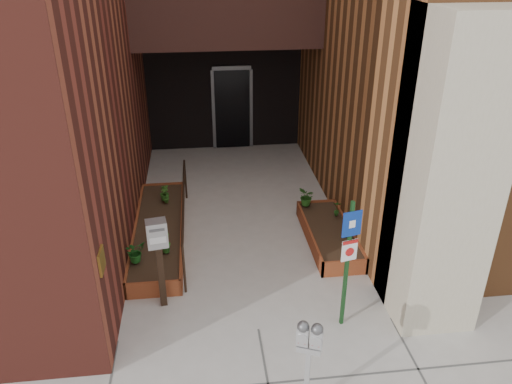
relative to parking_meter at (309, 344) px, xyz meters
name	(u,v)px	position (x,y,z in m)	size (l,w,h in m)	color
ground	(258,329)	(-0.40, 1.41, -1.02)	(80.00, 80.00, 0.00)	#9E9991
planter_left	(159,232)	(-1.95, 4.11, -0.89)	(0.90, 3.60, 0.30)	brown
planter_right	(329,235)	(1.20, 3.61, -0.89)	(0.80, 2.20, 0.30)	brown
handrail	(184,203)	(-1.45, 4.06, -0.27)	(0.04, 3.34, 0.90)	black
parking_meter	(309,344)	(0.00, 0.00, 0.00)	(0.30, 0.20, 1.32)	#B4B4B7
sign_post	(349,253)	(0.84, 1.39, 0.23)	(0.27, 0.10, 2.03)	#153C19
payment_dropbox	(158,246)	(-1.78, 2.15, 0.05)	(0.33, 0.27, 1.49)	black
shrub_left_a	(135,252)	(-2.25, 2.94, -0.54)	(0.33, 0.33, 0.36)	#175217
shrub_left_b	(165,242)	(-1.78, 3.17, -0.53)	(0.20, 0.20, 0.37)	#25601B
shrub_left_c	(164,192)	(-1.87, 5.10, -0.55)	(0.19, 0.19, 0.33)	#235718
shrub_left_d	(166,194)	(-1.84, 4.98, -0.53)	(0.20, 0.20, 0.37)	#2C601B
shrub_right_a	(348,227)	(1.45, 3.31, -0.55)	(0.19, 0.19, 0.33)	#1A5618
shrub_right_b	(337,208)	(1.45, 4.05, -0.56)	(0.16, 0.16, 0.31)	#205618
shrub_right_c	(307,197)	(0.95, 4.51, -0.53)	(0.34, 0.34, 0.38)	#1F5016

